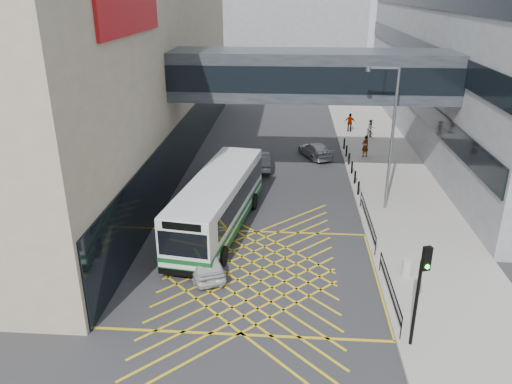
% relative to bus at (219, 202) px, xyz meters
% --- Properties ---
extents(ground, '(120.00, 120.00, 0.00)m').
position_rel_bus_xyz_m(ground, '(2.12, -4.67, -1.69)').
color(ground, '#333335').
extents(building_whsmith, '(24.17, 42.00, 16.00)m').
position_rel_bus_xyz_m(building_whsmith, '(-15.87, 11.32, 6.31)').
color(building_whsmith, tan).
rests_on(building_whsmith, ground).
extents(building_far, '(28.00, 16.00, 18.00)m').
position_rel_bus_xyz_m(building_far, '(0.12, 55.33, 7.31)').
color(building_far, gray).
rests_on(building_far, ground).
extents(skybridge, '(20.00, 4.10, 3.00)m').
position_rel_bus_xyz_m(skybridge, '(5.12, 7.33, 5.81)').
color(skybridge, '#2D3237').
rests_on(skybridge, ground).
extents(pavement, '(6.00, 54.00, 0.16)m').
position_rel_bus_xyz_m(pavement, '(11.12, 10.33, -1.61)').
color(pavement, '#A29C94').
rests_on(pavement, ground).
extents(box_junction, '(12.00, 9.00, 0.01)m').
position_rel_bus_xyz_m(box_junction, '(2.12, -4.67, -1.69)').
color(box_junction, gold).
rests_on(box_junction, ground).
extents(bus, '(4.20, 11.50, 3.15)m').
position_rel_bus_xyz_m(bus, '(0.00, 0.00, 0.00)').
color(bus, silver).
rests_on(bus, ground).
extents(car_white, '(3.00, 4.34, 1.28)m').
position_rel_bus_xyz_m(car_white, '(-0.09, -4.60, -1.05)').
color(car_white, '#BABABD').
rests_on(car_white, ground).
extents(car_dark, '(2.10, 4.39, 1.32)m').
position_rel_bus_xyz_m(car_dark, '(1.63, 10.30, -1.03)').
color(car_dark, '#222228').
rests_on(car_dark, ground).
extents(car_silver, '(3.10, 4.30, 1.23)m').
position_rel_bus_xyz_m(car_silver, '(5.88, 13.41, -1.07)').
color(car_silver, '#A0A2A9').
rests_on(car_silver, ground).
extents(traffic_light, '(0.34, 0.51, 4.27)m').
position_rel_bus_xyz_m(traffic_light, '(8.64, -9.55, 1.25)').
color(traffic_light, black).
rests_on(traffic_light, pavement).
extents(street_lamp, '(1.92, 0.31, 8.46)m').
position_rel_bus_xyz_m(street_lamp, '(9.55, 3.28, 3.29)').
color(street_lamp, slate).
rests_on(street_lamp, pavement).
extents(litter_bin, '(0.49, 0.49, 0.84)m').
position_rel_bus_xyz_m(litter_bin, '(9.45, -4.51, -1.11)').
color(litter_bin, '#ADA89E').
rests_on(litter_bin, pavement).
extents(kerb_railings, '(0.05, 12.54, 1.00)m').
position_rel_bus_xyz_m(kerb_railings, '(8.27, -2.90, -0.81)').
color(kerb_railings, black).
rests_on(kerb_railings, pavement).
extents(bollards, '(0.14, 10.14, 0.90)m').
position_rel_bus_xyz_m(bollards, '(8.37, 10.33, -1.08)').
color(bollards, black).
rests_on(bollards, pavement).
extents(pedestrian_a, '(0.83, 0.76, 1.71)m').
position_rel_bus_xyz_m(pedestrian_a, '(9.80, 13.35, -0.67)').
color(pedestrian_a, gray).
rests_on(pedestrian_a, pavement).
extents(pedestrian_b, '(0.89, 0.68, 1.61)m').
position_rel_bus_xyz_m(pedestrian_b, '(11.02, 18.94, -0.72)').
color(pedestrian_b, gray).
rests_on(pedestrian_b, pavement).
extents(pedestrian_c, '(1.10, 0.70, 1.72)m').
position_rel_bus_xyz_m(pedestrian_c, '(9.38, 20.85, -0.67)').
color(pedestrian_c, gray).
rests_on(pedestrian_c, pavement).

